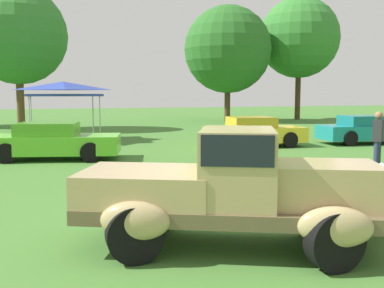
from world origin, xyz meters
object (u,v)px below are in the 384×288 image
(show_car_lime, at_px, (52,141))
(canopy_tent_center_field, at_px, (63,88))
(show_car_teal, at_px, (366,130))
(show_car_yellow, at_px, (254,132))
(spectator_by_row, at_px, (378,139))
(feature_pickup_truck, at_px, (232,188))

(show_car_lime, distance_m, canopy_tent_center_field, 6.35)
(show_car_teal, height_order, canopy_tent_center_field, canopy_tent_center_field)
(show_car_yellow, distance_m, spectator_by_row, 6.57)
(show_car_yellow, xyz_separation_m, show_car_teal, (5.10, -0.51, 0.00))
(feature_pickup_truck, bearing_deg, canopy_tent_center_field, 95.69)
(feature_pickup_truck, bearing_deg, show_car_teal, 44.25)
(spectator_by_row, xyz_separation_m, canopy_tent_center_field, (-7.90, 11.37, 1.51))
(show_car_lime, bearing_deg, feature_pickup_truck, -77.16)
(show_car_yellow, bearing_deg, canopy_tent_center_field, 146.49)
(feature_pickup_truck, height_order, spectator_by_row, feature_pickup_truck)
(feature_pickup_truck, xyz_separation_m, show_car_teal, (10.82, 10.54, -0.27))
(feature_pickup_truck, bearing_deg, show_car_lime, 102.84)
(show_car_teal, xyz_separation_m, spectator_by_row, (-4.50, -6.02, 0.31))
(show_car_lime, height_order, show_car_yellow, same)
(show_car_lime, relative_size, show_car_yellow, 1.11)
(show_car_teal, bearing_deg, canopy_tent_center_field, 156.67)
(show_car_yellow, height_order, canopy_tent_center_field, canopy_tent_center_field)
(show_car_lime, height_order, spectator_by_row, spectator_by_row)
(feature_pickup_truck, distance_m, spectator_by_row, 7.76)
(canopy_tent_center_field, bearing_deg, feature_pickup_truck, -84.31)
(canopy_tent_center_field, bearing_deg, spectator_by_row, -55.23)
(show_car_yellow, bearing_deg, feature_pickup_truck, -117.34)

